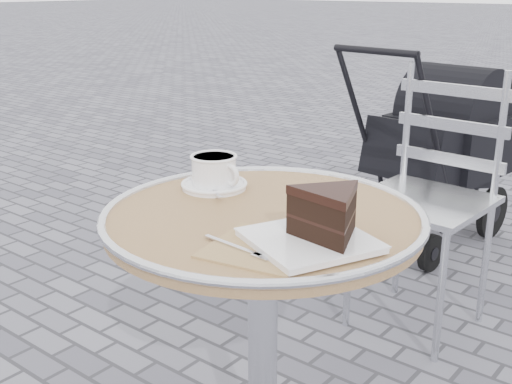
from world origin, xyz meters
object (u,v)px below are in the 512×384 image
Objects in this scene: cake_plate_set at (323,220)px; baby_stroller at (439,153)px; cappuccino_set at (215,174)px; cafe_table at (263,280)px; bistro_chair at (438,169)px.

baby_stroller is at bearing 130.55° from cake_plate_set.
cappuccino_set is 0.47× the size of cake_plate_set.
cake_plate_set is 2.01m from baby_stroller.
cake_plate_set is at bearing -66.67° from baby_stroller.
cafe_table is 0.30m from cappuccino_set.
cake_plate_set is (0.20, -0.08, 0.22)m from cafe_table.
bistro_chair is at bearing 87.02° from cappuccino_set.
cake_plate_set reaches higher than cappuccino_set.
bistro_chair is (-0.25, 1.16, -0.20)m from cake_plate_set.
baby_stroller reaches higher than cappuccino_set.
cafe_table is at bearing -176.31° from cake_plate_set.
bistro_chair is at bearing 126.47° from cake_plate_set.
cake_plate_set reaches higher than cafe_table.
cappuccino_set is 1.79m from baby_stroller.
baby_stroller reaches higher than bistro_chair.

